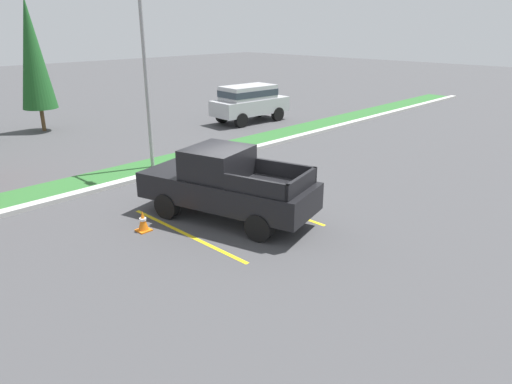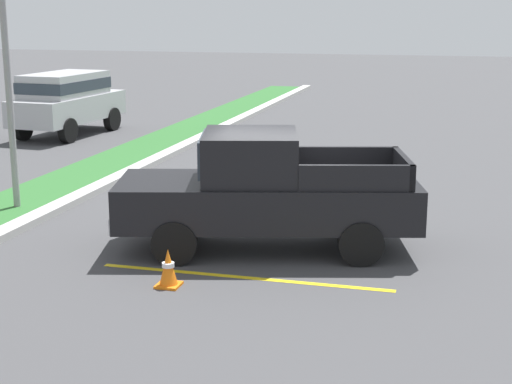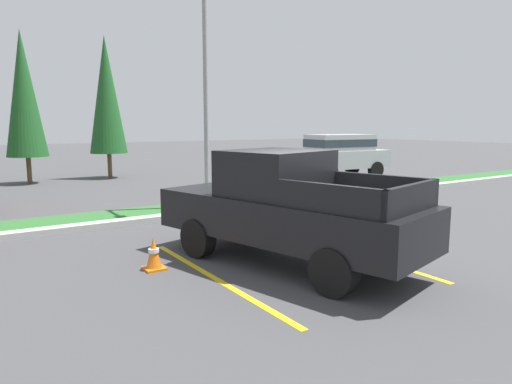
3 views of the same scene
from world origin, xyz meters
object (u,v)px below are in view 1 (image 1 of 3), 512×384
at_px(street_light, 147,64).
at_px(cypress_tree_right_inner, 33,54).
at_px(suv_distant, 249,101).
at_px(pickup_truck_main, 225,185).
at_px(traffic_cone, 143,221).

xyz_separation_m(street_light, cypress_tree_right_inner, (-0.13, 10.11, -0.05)).
bearing_deg(suv_distant, pickup_truck_main, -137.92).
xyz_separation_m(cypress_tree_right_inner, traffic_cone, (-3.46, -14.81, -3.66)).
bearing_deg(street_light, pickup_truck_main, -103.68).
height_order(street_light, cypress_tree_right_inner, street_light).
height_order(suv_distant, street_light, street_light).
xyz_separation_m(pickup_truck_main, cypress_tree_right_inner, (1.25, 15.77, 2.92)).
bearing_deg(suv_distant, cypress_tree_right_inner, 146.31).
distance_m(cypress_tree_right_inner, traffic_cone, 15.65).
bearing_deg(cypress_tree_right_inner, street_light, -89.27).
height_order(pickup_truck_main, traffic_cone, pickup_truck_main).
bearing_deg(suv_distant, traffic_cone, -146.11).
relative_size(street_light, traffic_cone, 11.53).
distance_m(suv_distant, street_light, 10.37).
bearing_deg(pickup_truck_main, street_light, 76.32).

